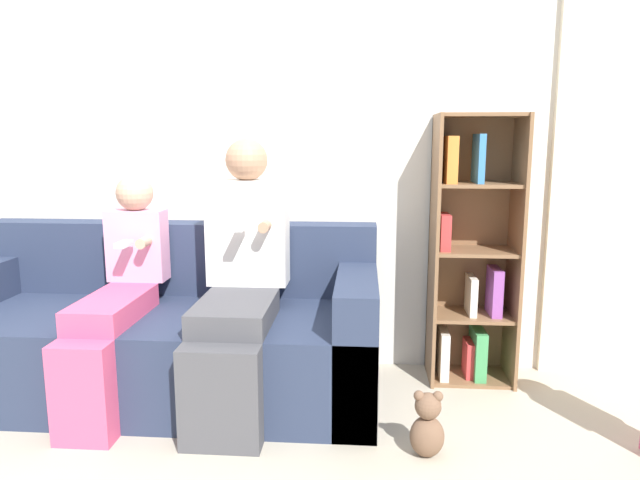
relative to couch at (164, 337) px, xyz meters
The scene contains 8 objects.
ground_plane 0.61m from the couch, 79.36° to the right, with size 14.00×14.00×0.00m, color #B2A893.
back_wall 1.10m from the couch, 78.18° to the left, with size 10.00×0.06×2.55m.
curtain_panel 2.46m from the couch, 10.41° to the left, with size 0.62×0.04×2.09m.
couch is the anchor object (origin of this frame).
adult_seated 0.57m from the couch, 12.88° to the right, with size 0.40×0.81×1.28m.
child_seated 0.35m from the couch, 140.02° to the right, with size 0.30×0.82×1.10m.
bookshelf 1.64m from the couch, 11.01° to the left, with size 0.44×0.31×1.41m.
teddy_bear 1.39m from the couch, 22.38° to the right, with size 0.14×0.12×0.28m.
Camera 1 is at (0.90, -2.17, 1.28)m, focal length 32.00 mm.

